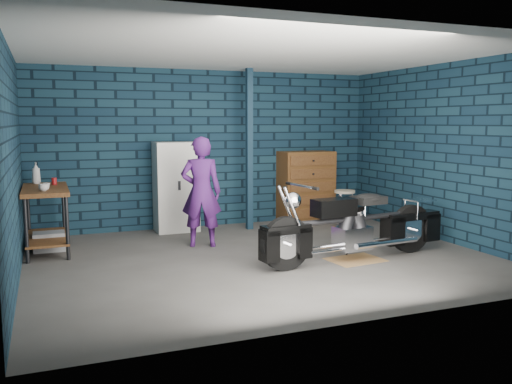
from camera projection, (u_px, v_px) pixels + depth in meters
ground at (262, 258)px, 7.27m from camera, size 6.00×6.00×0.00m
room_walls at (248, 116)px, 7.54m from camera, size 6.02×5.01×2.71m
support_post at (249, 150)px, 9.10m from camera, size 0.10×0.10×2.70m
workbench at (47, 220)px, 7.61m from camera, size 0.60×1.40×0.91m
drip_mat at (355, 260)px, 7.17m from camera, size 0.76×0.60×0.01m
motorcycle at (356, 221)px, 7.11m from camera, size 2.45×0.91×1.06m
person at (201, 192)px, 7.88m from camera, size 0.68×0.55×1.61m
storage_bin at (49, 241)px, 7.68m from camera, size 0.43×0.30×0.27m
locker at (176, 187)px, 9.00m from camera, size 0.70×0.50×1.49m
tool_chest at (306, 187)px, 9.88m from camera, size 0.97×0.54×1.29m
shop_stool at (344, 209)px, 9.37m from camera, size 0.43×0.43×0.65m
cup_a at (43, 188)px, 7.14m from camera, size 0.15×0.15×0.10m
cup_b at (47, 186)px, 7.35m from camera, size 0.11×0.11×0.08m
mug_red at (54, 181)px, 7.86m from camera, size 0.08×0.08×0.10m
bottle at (36, 173)px, 7.99m from camera, size 0.14×0.14×0.32m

